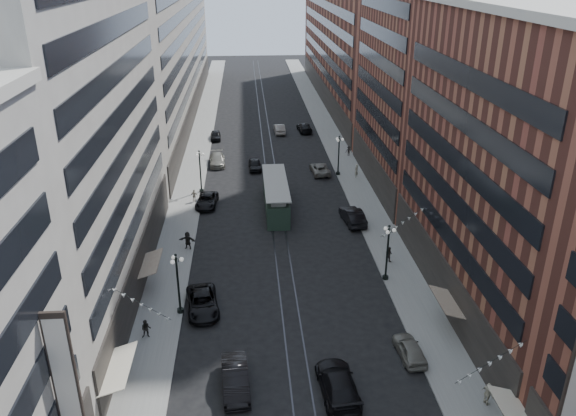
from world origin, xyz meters
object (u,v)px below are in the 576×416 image
object	(u,v)px
lamppost_se_far	(387,251)
streetcar	(276,196)
car_2	(202,302)
car_12	(304,127)
pedestrian_2	(146,329)
car_13	(255,165)
car_7	(207,201)
pedestrian_6	(194,196)
car_14	(279,129)
pedestrian_7	(389,254)
pedestrian_5	(188,240)
lamppost_sw_mid	(200,170)
car_9	(216,135)
lamppost_sw_far	(178,282)
car_extra_0	(338,384)
pedestrian_4	(488,394)
car_5	(235,379)
car_10	(353,216)
pedestrian_9	(349,151)
pedestrian_8	(356,171)
car_4	(410,349)
lamppost_se_mid	(339,154)
car_11	(320,169)
car_8	(217,160)

from	to	relation	value
lamppost_se_far	streetcar	xyz separation A→B (m)	(-9.20, 17.27, -1.50)
car_2	car_12	distance (m)	55.64
pedestrian_2	car_13	distance (m)	39.62
car_7	pedestrian_6	xyz separation A→B (m)	(-1.58, 1.15, 0.22)
car_14	pedestrian_7	world-z (taller)	pedestrian_7
streetcar	pedestrian_5	xyz separation A→B (m)	(-9.56, -9.81, -0.51)
lamppost_sw_mid	car_9	xyz separation A→B (m)	(0.80, 23.55, -2.40)
pedestrian_6	pedestrian_7	distance (m)	26.00
pedestrian_2	car_9	bearing A→B (deg)	83.32
lamppost_sw_far	pedestrian_5	size ratio (longest dim) A/B	2.96
streetcar	car_extra_0	distance (m)	31.86
pedestrian_4	car_12	bearing A→B (deg)	-16.45
car_5	car_10	distance (m)	29.00
car_10	pedestrian_9	distance (m)	23.73
pedestrian_5	pedestrian_9	distance (m)	35.81
lamppost_sw_far	pedestrian_8	bearing A→B (deg)	56.02
car_4	pedestrian_5	distance (m)	25.76
car_10	pedestrian_7	world-z (taller)	car_10
pedestrian_4	car_9	distance (m)	66.14
lamppost_sw_far	lamppost_sw_mid	xyz separation A→B (m)	(0.00, 27.00, 0.00)
car_13	pedestrian_2	bearing A→B (deg)	-105.88
car_7	car_extra_0	xyz separation A→B (m)	(10.70, -33.17, 0.15)
lamppost_se_mid	car_9	size ratio (longest dim) A/B	1.34
car_12	pedestrian_6	bearing A→B (deg)	56.54
car_5	car_extra_0	bearing A→B (deg)	-12.78
car_7	car_12	distance (m)	34.88
car_4	pedestrian_8	size ratio (longest dim) A/B	2.17
lamppost_se_far	car_9	bearing A→B (deg)	110.71
lamppost_sw_mid	car_extra_0	size ratio (longest dim) A/B	0.94
car_4	pedestrian_6	distance (m)	35.81
pedestrian_7	lamppost_se_far	bearing A→B (deg)	122.52
pedestrian_4	car_14	world-z (taller)	pedestrian_4
lamppost_se_far	car_9	world-z (taller)	lamppost_se_far
streetcar	car_9	size ratio (longest dim) A/B	3.03
car_7	car_10	world-z (taller)	car_10
car_12	car_11	bearing A→B (deg)	85.30
car_2	pedestrian_6	bearing A→B (deg)	88.38
car_8	pedestrian_5	xyz separation A→B (m)	(-1.95, -26.24, 0.31)
car_5	car_extra_0	xyz separation A→B (m)	(6.95, -1.06, 0.01)
lamppost_sw_mid	lamppost_se_far	xyz separation A→B (m)	(18.40, -23.00, 0.00)
car_9	car_extra_0	world-z (taller)	car_extra_0
streetcar	car_12	distance (m)	33.58
lamppost_sw_mid	car_14	world-z (taller)	lamppost_sw_mid
car_2	car_8	bearing A→B (deg)	82.75
car_4	car_extra_0	bearing A→B (deg)	26.91
car_4	car_13	distance (m)	43.52
pedestrian_7	car_13	bearing A→B (deg)	-15.20
streetcar	car_8	xyz separation A→B (m)	(-7.61, 16.44, -0.82)
pedestrian_8	car_12	bearing A→B (deg)	-120.02
pedestrian_2	car_14	distance (m)	58.47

